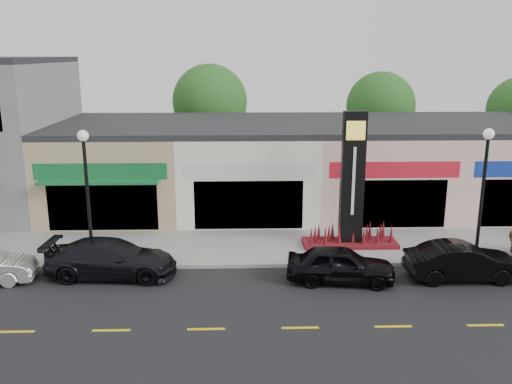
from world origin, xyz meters
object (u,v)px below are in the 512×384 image
car_black_sedan (341,265)px  car_black_conv (463,262)px  lamp_west_near (87,184)px  lamp_east_near (484,181)px  pylon_sign (352,200)px  car_dark_sedan (111,258)px

car_black_sedan → car_black_conv: car_black_conv is taller
lamp_west_near → lamp_east_near: bearing=0.0°
car_black_sedan → pylon_sign: bearing=-9.6°
lamp_east_near → pylon_sign: size_ratio=0.91×
lamp_west_near → pylon_sign: 11.19m
lamp_east_near → car_black_conv: bearing=-125.8°
car_black_sedan → car_black_conv: 4.76m
car_black_sedan → lamp_east_near: bearing=-65.4°
lamp_west_near → pylon_sign: (11.00, 1.70, -1.20)m
car_black_conv → car_black_sedan: bearing=91.2°
lamp_west_near → car_black_conv: (14.68, -1.83, -2.76)m
car_dark_sedan → car_black_sedan: car_dark_sedan is taller
car_dark_sedan → car_black_conv: (13.64, -0.69, -0.02)m
car_dark_sedan → car_black_sedan: size_ratio=1.24×
pylon_sign → car_black_conv: 5.33m
car_dark_sedan → car_black_sedan: 8.91m
car_dark_sedan → car_black_sedan: (8.88, -0.79, -0.04)m
lamp_west_near → car_black_conv: bearing=-7.1°
lamp_east_near → pylon_sign: pylon_sign is taller
lamp_east_near → car_black_sedan: size_ratio=1.34×
car_dark_sedan → car_black_sedan: bearing=-91.5°
car_dark_sedan → car_black_conv: 13.65m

